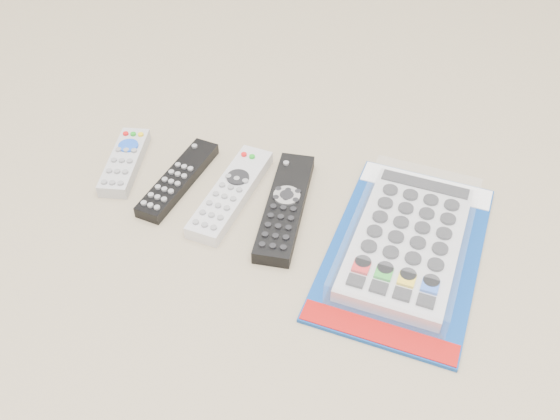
% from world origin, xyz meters
% --- Properties ---
extents(remote_small_grey, '(0.07, 0.15, 0.02)m').
position_xyz_m(remote_small_grey, '(-0.24, 0.05, 0.01)').
color(remote_small_grey, '#A5A5A7').
rests_on(remote_small_grey, ground).
extents(remote_slim_black, '(0.07, 0.18, 0.02)m').
position_xyz_m(remote_slim_black, '(-0.15, 0.03, 0.01)').
color(remote_slim_black, black).
rests_on(remote_slim_black, ground).
extents(remote_silver_dvd, '(0.07, 0.20, 0.02)m').
position_xyz_m(remote_silver_dvd, '(-0.06, 0.02, 0.01)').
color(remote_silver_dvd, silver).
rests_on(remote_silver_dvd, ground).
extents(remote_large_black, '(0.06, 0.21, 0.02)m').
position_xyz_m(remote_large_black, '(0.02, 0.02, 0.01)').
color(remote_large_black, black).
rests_on(remote_large_black, ground).
extents(jumbo_remote_packaged, '(0.23, 0.34, 0.04)m').
position_xyz_m(jumbo_remote_packaged, '(0.20, -0.01, 0.02)').
color(jumbo_remote_packaged, navy).
rests_on(jumbo_remote_packaged, ground).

